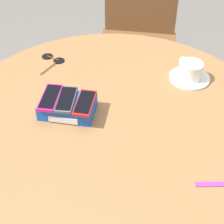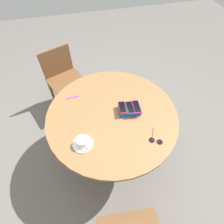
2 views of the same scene
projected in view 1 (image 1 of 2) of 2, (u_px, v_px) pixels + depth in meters
round_table at (112, 136)px, 1.34m from camera, size 1.14×1.14×0.77m
phone_box at (68, 107)px, 1.28m from camera, size 0.20×0.14×0.05m
phone_magenta at (50, 97)px, 1.26m from camera, size 0.07×0.14×0.01m
phone_gray at (66, 99)px, 1.26m from camera, size 0.06×0.14×0.01m
phone_red at (85, 102)px, 1.25m from camera, size 0.07×0.14×0.01m
saucer at (190, 78)px, 1.44m from camera, size 0.16×0.16×0.01m
coffee_cup at (190, 70)px, 1.42m from camera, size 0.09×0.11×0.06m
lanyard_strap at (217, 184)px, 1.06m from camera, size 0.12×0.02×0.00m
sunglasses at (53, 60)px, 1.54m from camera, size 0.10×0.16×0.01m
chair_near_window at (137, 38)px, 2.22m from camera, size 0.50×0.50×0.93m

